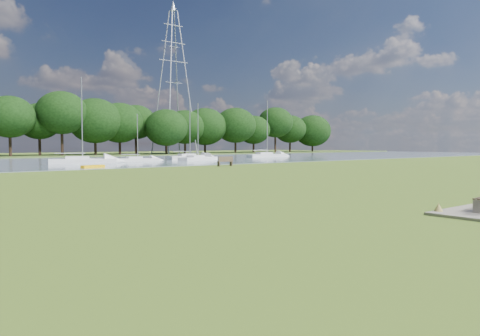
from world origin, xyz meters
TOP-DOWN VIEW (x-y plane):
  - ground at (0.00, 0.00)m, footprint 220.00×220.00m
  - river at (0.00, 42.00)m, footprint 220.00×40.00m
  - riverbank_bench at (13.64, 19.11)m, footprint 1.78×0.86m
  - kayak at (1.17, 24.51)m, footprint 2.63×1.34m
  - pylon at (38.43, 70.00)m, footprint 7.38×5.18m
  - tree_line at (8.34, 68.00)m, footprint 159.81×10.04m
  - sailboat_4 at (20.49, 34.38)m, footprint 6.68×3.27m
  - sailboat_6 at (3.97, 34.82)m, footprint 7.98×4.36m
  - sailboat_7 at (38.44, 39.37)m, footprint 7.52×3.18m
  - sailboat_8 at (11.82, 35.87)m, footprint 5.63×2.49m
  - sailboat_9 at (21.48, 37.98)m, footprint 6.88×2.64m

SIDE VIEW (x-z plane):
  - ground at x=0.00m, z-range 0.00..0.00m
  - river at x=0.00m, z-range -0.05..0.05m
  - kayak at x=1.17m, z-range 0.05..0.31m
  - sailboat_8 at x=11.82m, z-range -2.71..3.61m
  - sailboat_4 at x=20.49m, z-range -3.55..4.52m
  - riverbank_bench at x=13.64m, z-range 0.00..1.06m
  - sailboat_9 at x=21.48m, z-range -3.90..5.03m
  - sailboat_7 at x=38.44m, z-range -4.38..5.53m
  - sailboat_6 at x=3.97m, z-range -4.59..5.75m
  - tree_line at x=8.34m, z-range 1.10..13.25m
  - pylon at x=38.43m, z-range 4.24..38.04m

